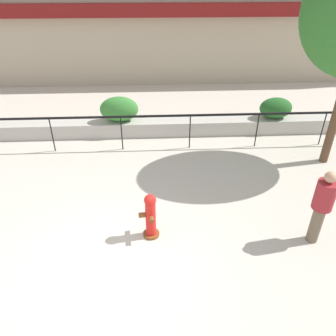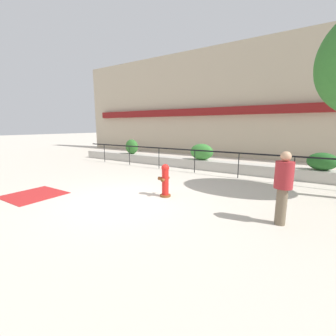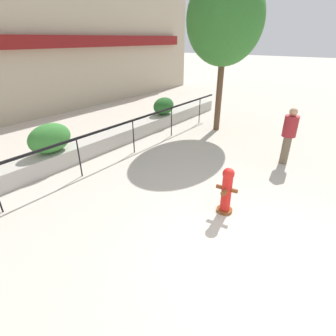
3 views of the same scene
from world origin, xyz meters
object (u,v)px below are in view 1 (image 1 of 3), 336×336
pedestrian (322,203)px  hedge_bush_1 (119,109)px  hedge_bush_2 (276,108)px  fire_hydrant (150,215)px

pedestrian → hedge_bush_1: bearing=129.5°
hedge_bush_2 → fire_hydrant: hedge_bush_2 is taller
hedge_bush_2 → fire_hydrant: bearing=-130.5°
hedge_bush_1 → hedge_bush_2: hedge_bush_1 is taller
hedge_bush_2 → pedestrian: 5.48m
hedge_bush_2 → pedestrian: bearing=-99.4°
hedge_bush_1 → pedestrian: size_ratio=0.74×
hedge_bush_1 → fire_hydrant: hedge_bush_1 is taller
hedge_bush_2 → pedestrian: size_ratio=0.65×
fire_hydrant → pedestrian: bearing=-5.4°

